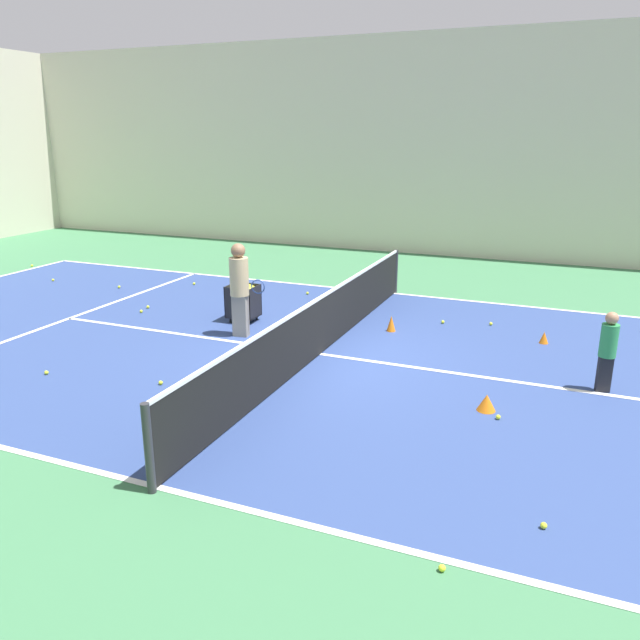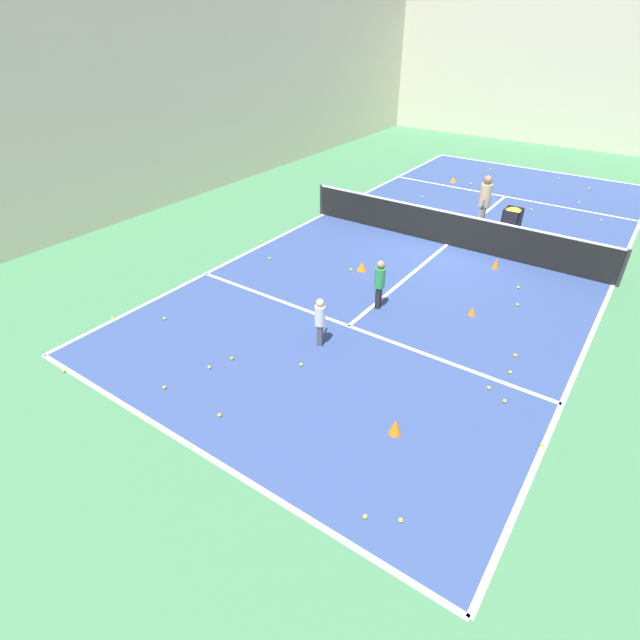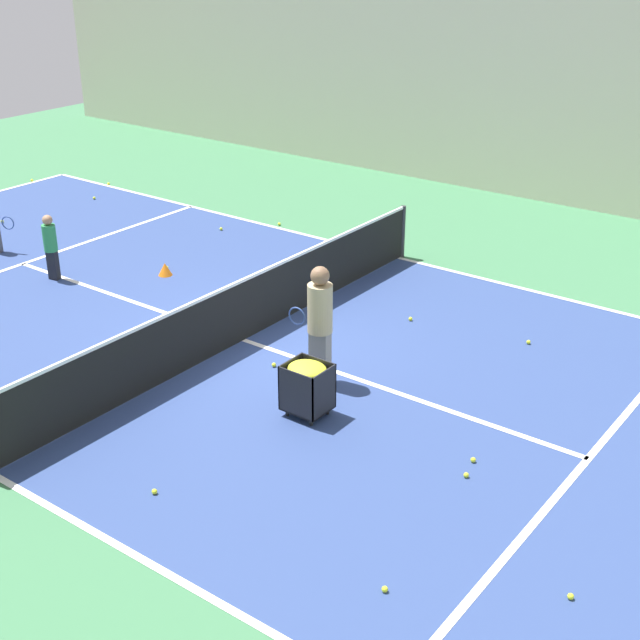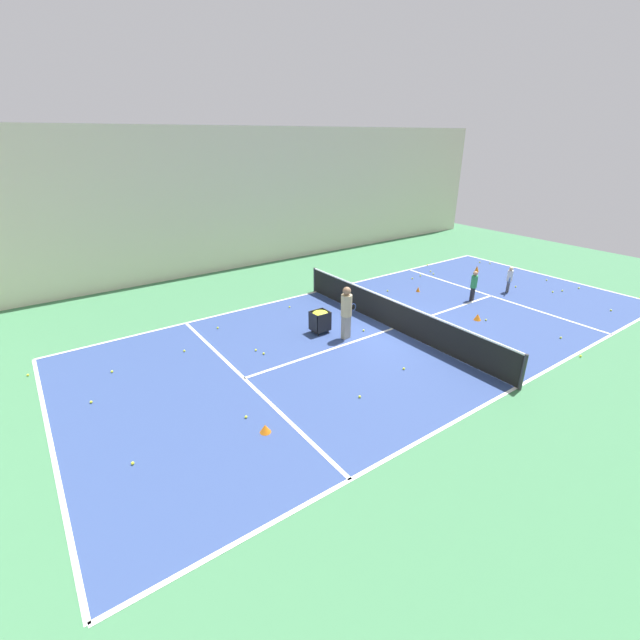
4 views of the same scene
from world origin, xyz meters
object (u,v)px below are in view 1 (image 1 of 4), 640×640
(tennis_net, at_px, (320,325))
(training_cone_1, at_px, (391,323))
(child_midcourt, at_px, (608,347))
(ball_cart, at_px, (243,296))
(coach_at_net, at_px, (240,284))

(tennis_net, bearing_deg, training_cone_1, -23.85)
(child_midcourt, height_order, ball_cart, child_midcourt)
(child_midcourt, relative_size, training_cone_1, 4.00)
(tennis_net, height_order, ball_cart, tennis_net)
(child_midcourt, distance_m, training_cone_1, 4.26)
(training_cone_1, bearing_deg, child_midcourt, -113.41)
(ball_cart, bearing_deg, coach_at_net, -153.28)
(training_cone_1, bearing_deg, coach_at_net, 118.33)
(coach_at_net, distance_m, training_cone_1, 3.12)
(training_cone_1, bearing_deg, tennis_net, 156.15)
(tennis_net, distance_m, coach_at_net, 1.94)
(coach_at_net, xyz_separation_m, child_midcourt, (-0.26, -6.51, -0.32))
(ball_cart, xyz_separation_m, training_cone_1, (0.54, -3.08, -0.40))
(tennis_net, bearing_deg, child_midcourt, -88.43)
(tennis_net, relative_size, training_cone_1, 30.81)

